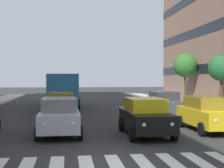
{
  "coord_description": "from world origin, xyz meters",
  "views": [
    {
      "loc": [
        1.47,
        10.22,
        2.66
      ],
      "look_at": [
        -0.89,
        -7.69,
        2.35
      ],
      "focal_mm": 54.55,
      "sensor_mm": 36.0,
      "label": 1
    }
  ],
  "objects_px": {
    "street_tree_2": "(222,68)",
    "car_0": "(207,113)",
    "car_2": "(60,116)",
    "bus_behind_traffic": "(63,87)",
    "street_tree_3": "(185,66)",
    "car_row2_1": "(61,105)",
    "car_1": "(145,116)",
    "car_row2_0": "(164,103)"
  },
  "relations": [
    {
      "from": "street_tree_2",
      "to": "street_tree_3",
      "type": "distance_m",
      "value": 7.4
    },
    {
      "from": "car_0",
      "to": "street_tree_3",
      "type": "xyz_separation_m",
      "value": [
        -3.93,
        -14.26,
        2.94
      ]
    },
    {
      "from": "bus_behind_traffic",
      "to": "car_2",
      "type": "bearing_deg",
      "value": 90.0
    },
    {
      "from": "car_1",
      "to": "street_tree_2",
      "type": "height_order",
      "value": "street_tree_2"
    },
    {
      "from": "car_row2_0",
      "to": "street_tree_3",
      "type": "bearing_deg",
      "value": -119.3
    },
    {
      "from": "car_row2_1",
      "to": "street_tree_3",
      "type": "relative_size",
      "value": 0.92
    },
    {
      "from": "car_1",
      "to": "car_2",
      "type": "relative_size",
      "value": 1.0
    },
    {
      "from": "car_1",
      "to": "car_row2_0",
      "type": "xyz_separation_m",
      "value": [
        -3.16,
        -7.71,
        0.0
      ]
    },
    {
      "from": "car_1",
      "to": "car_row2_0",
      "type": "height_order",
      "value": "same"
    },
    {
      "from": "car_row2_0",
      "to": "street_tree_2",
      "type": "relative_size",
      "value": 1.06
    },
    {
      "from": "bus_behind_traffic",
      "to": "street_tree_3",
      "type": "xyz_separation_m",
      "value": [
        -11.29,
        1.14,
        1.97
      ]
    },
    {
      "from": "car_0",
      "to": "car_row2_1",
      "type": "bearing_deg",
      "value": -39.33
    },
    {
      "from": "car_0",
      "to": "street_tree_2",
      "type": "distance_m",
      "value": 8.32
    },
    {
      "from": "car_0",
      "to": "car_1",
      "type": "height_order",
      "value": "same"
    },
    {
      "from": "car_2",
      "to": "car_1",
      "type": "bearing_deg",
      "value": 170.22
    },
    {
      "from": "street_tree_3",
      "to": "car_0",
      "type": "bearing_deg",
      "value": 74.61
    },
    {
      "from": "car_1",
      "to": "street_tree_3",
      "type": "bearing_deg",
      "value": -115.83
    },
    {
      "from": "street_tree_3",
      "to": "car_row2_1",
      "type": "bearing_deg",
      "value": 35.68
    },
    {
      "from": "car_1",
      "to": "car_2",
      "type": "height_order",
      "value": "same"
    },
    {
      "from": "car_row2_1",
      "to": "bus_behind_traffic",
      "type": "height_order",
      "value": "bus_behind_traffic"
    },
    {
      "from": "car_1",
      "to": "car_2",
      "type": "bearing_deg",
      "value": -9.78
    },
    {
      "from": "car_1",
      "to": "car_row2_1",
      "type": "height_order",
      "value": "same"
    },
    {
      "from": "street_tree_2",
      "to": "street_tree_3",
      "type": "xyz_separation_m",
      "value": [
        0.07,
        -7.39,
        0.47
      ]
    },
    {
      "from": "bus_behind_traffic",
      "to": "street_tree_3",
      "type": "bearing_deg",
      "value": 174.26
    },
    {
      "from": "car_row2_1",
      "to": "street_tree_2",
      "type": "relative_size",
      "value": 1.06
    },
    {
      "from": "street_tree_2",
      "to": "car_row2_1",
      "type": "bearing_deg",
      "value": 3.89
    },
    {
      "from": "car_row2_0",
      "to": "bus_behind_traffic",
      "type": "distance_m",
      "value": 11.18
    },
    {
      "from": "street_tree_2",
      "to": "car_0",
      "type": "bearing_deg",
      "value": 59.86
    },
    {
      "from": "car_0",
      "to": "car_row2_0",
      "type": "bearing_deg",
      "value": -87.88
    },
    {
      "from": "car_2",
      "to": "car_row2_1",
      "type": "height_order",
      "value": "same"
    },
    {
      "from": "car_2",
      "to": "bus_behind_traffic",
      "type": "xyz_separation_m",
      "value": [
        -0.0,
        -15.6,
        0.97
      ]
    },
    {
      "from": "bus_behind_traffic",
      "to": "car_0",
      "type": "bearing_deg",
      "value": 115.56
    },
    {
      "from": "car_0",
      "to": "car_1",
      "type": "xyz_separation_m",
      "value": [
        3.41,
        0.89,
        0.0
      ]
    },
    {
      "from": "bus_behind_traffic",
      "to": "street_tree_2",
      "type": "distance_m",
      "value": 14.27
    },
    {
      "from": "car_1",
      "to": "bus_behind_traffic",
      "type": "relative_size",
      "value": 0.42
    },
    {
      "from": "car_row2_0",
      "to": "bus_behind_traffic",
      "type": "xyz_separation_m",
      "value": [
        7.11,
        -8.58,
        0.97
      ]
    },
    {
      "from": "car_row2_0",
      "to": "car_row2_1",
      "type": "relative_size",
      "value": 1.0
    },
    {
      "from": "car_row2_0",
      "to": "street_tree_3",
      "type": "relative_size",
      "value": 0.92
    },
    {
      "from": "street_tree_2",
      "to": "car_2",
      "type": "bearing_deg",
      "value": 31.95
    },
    {
      "from": "car_0",
      "to": "bus_behind_traffic",
      "type": "relative_size",
      "value": 0.42
    },
    {
      "from": "bus_behind_traffic",
      "to": "street_tree_2",
      "type": "relative_size",
      "value": 2.51
    },
    {
      "from": "car_0",
      "to": "car_row2_0",
      "type": "distance_m",
      "value": 6.82
    }
  ]
}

